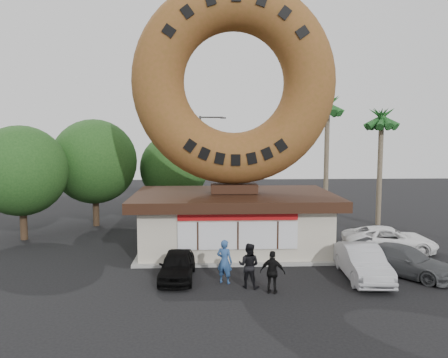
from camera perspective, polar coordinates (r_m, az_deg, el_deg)
name	(u,v)px	position (r m, az deg, el deg)	size (l,w,h in m)	color
ground	(243,286)	(19.60, 2.47, -13.78)	(90.00, 90.00, 0.00)	black
donut_shop	(234,219)	(24.90, 1.30, -5.29)	(11.20, 7.20, 3.80)	beige
giant_donut	(234,82)	(24.61, 1.34, 12.49)	(11.25, 11.25, 2.87)	brown
tree_west	(94,162)	(32.42, -16.56, 2.19)	(6.00, 6.00, 7.65)	#473321
tree_mid	(174,168)	(33.57, -6.55, 1.45)	(5.20, 5.20, 6.63)	#473321
tree_far	(21,171)	(29.75, -24.97, 0.97)	(5.60, 5.60, 7.14)	#473321
palm_near	(328,109)	(33.70, 13.38, 8.82)	(2.60, 2.60, 9.75)	#726651
palm_far	(382,122)	(33.38, 19.89, 7.07)	(2.60, 2.60, 8.75)	#726651
street_lamp	(202,161)	(34.45, -2.87, 2.37)	(2.11, 0.20, 8.00)	#59595E
person_left	(224,261)	(19.63, 0.07, -10.72)	(0.72, 0.47, 1.97)	#294B81
person_center	(249,265)	(19.15, 3.26, -11.21)	(0.94, 0.73, 1.94)	black
person_right	(273,272)	(18.58, 6.37, -12.02)	(1.05, 0.44, 1.79)	black
car_black	(177,265)	(20.38, -6.14, -11.14)	(1.51, 3.76, 1.28)	black
car_silver	(362,262)	(21.27, 17.61, -10.32)	(1.61, 4.61, 1.52)	#A5A6AA
car_grey	(404,261)	(22.51, 22.43, -9.82)	(1.88, 4.63, 1.34)	#4E5052
car_white	(389,240)	(26.32, 20.75, -7.43)	(2.35, 5.09, 1.42)	white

